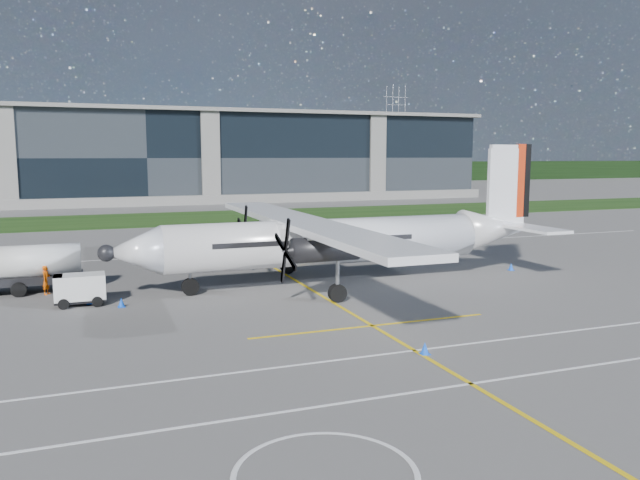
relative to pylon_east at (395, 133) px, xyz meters
The scene contains 16 objects.
ground 139.82m from the pylon_east, 127.69° to the right, with size 400.00×400.00×0.00m, color #5C5957.
grass_strip 133.62m from the pylon_east, 129.81° to the right, with size 400.00×18.00×0.04m, color #15360E.
terminal_building 110.37m from the pylon_east, 140.53° to the right, with size 120.00×20.00×15.00m, color black.
tree_line 86.42m from the pylon_east, behind, with size 400.00×6.00×6.00m, color black.
pylon_east is the anchor object (origin of this frame).
yellow_taxiway_centerline 162.94m from the pylon_east, 120.36° to the right, with size 0.20×70.00×0.01m, color yellow.
white_lane_line 185.33m from the pylon_east, 117.40° to the right, with size 90.00×0.15×0.01m, color white.
turboprop_aircraft 167.11m from the pylon_east, 118.53° to the right, with size 27.94×28.97×8.69m, color white, non-canonical shape.
fuel_tanker_truck 173.85m from the pylon_east, 124.73° to the right, with size 7.42×2.41×2.78m, color silver, non-canonical shape.
baggage_tug 175.30m from the pylon_east, 122.87° to the right, with size 2.75×1.65×1.65m, color silver, non-canonical shape.
ground_crew_person 173.46m from the pylon_east, 123.98° to the right, with size 0.79×0.57×1.95m, color #F25907.
safety_cone_stbdwing 156.74m from the pylon_east, 121.83° to the right, with size 0.36×0.36×0.50m, color blue.
safety_cone_tail 161.67m from the pylon_east, 114.53° to the right, with size 0.36×0.36×0.50m, color blue.
safety_cone_portwing 180.80m from the pylon_east, 117.01° to the right, with size 0.36×0.36×0.50m, color blue.
safety_cone_fwd 175.05m from the pylon_east, 122.74° to the right, with size 0.36×0.36×0.50m, color blue.
safety_cone_nose_port 175.33m from the pylon_east, 122.09° to the right, with size 0.36×0.36×0.50m, color blue.
Camera 1 is at (-9.31, -31.70, 7.93)m, focal length 35.00 mm.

